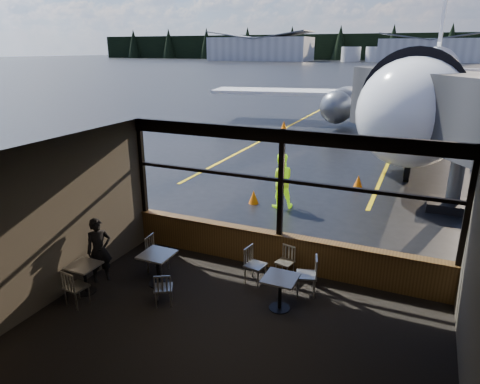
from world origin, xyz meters
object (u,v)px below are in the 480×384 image
Objects in this scene: cafe_table_left at (85,279)px; chair_near_w at (256,266)px; airliner at (435,42)px; chair_mid_w at (158,254)px; chair_left_s at (76,287)px; cafe_table_mid at (158,269)px; chair_mid_s at (163,288)px; jet_bridge at (447,140)px; cafe_table_near at (280,293)px; cone_nose at (358,181)px; cone_wing at (284,125)px; cone_extra at (254,197)px; passenger at (99,250)px; ground_crew at (280,181)px; chair_near_n at (285,263)px; chair_near_e at (306,275)px.

cafe_table_left is 3.85m from chair_near_w.
airliner reaches higher than chair_mid_w.
chair_left_s is at bearing -66.56° from cafe_table_left.
chair_mid_s is (0.58, -0.65, 0.00)m from cafe_table_mid.
jet_bridge is 11.44m from chair_left_s.
chair_left_s is at bearing -158.17° from cafe_table_near.
airliner is 48.97× the size of cafe_table_near.
cafe_table_mid is at bearing -108.03° from cone_nose.
cone_wing is at bearing 96.37° from cafe_table_left.
cafe_table_left is 11.27m from cone_nose.
cone_extra is at bearing 171.26° from chair_mid_w.
cone_nose is 0.88× the size of cone_wing.
passenger reaches higher than cafe_table_near.
passenger is 0.82× the size of ground_crew.
passenger reaches higher than cafe_table_mid.
cafe_table_near is (-3.00, -7.19, -2.15)m from jet_bridge.
chair_near_w is at bearing -30.84° from passenger.
jet_bridge reaches higher than cone_extra.
airliner is 22.71m from chair_near_n.
passenger is 10.77m from cone_nose.
chair_mid_w is at bearing 99.44° from chair_mid_s.
airliner is 39.90× the size of chair_near_e.
cone_extra is (-5.93, -1.38, -2.28)m from jet_bridge.
cafe_table_near is 21.57m from cone_wing.
airliner is 18.95m from cone_extra.
chair_near_w is (-3.02, -22.47, -5.18)m from airliner.
chair_mid_s is (-4.49, -24.09, -5.24)m from airliner.
chair_near_n is (0.55, 0.51, -0.05)m from chair_near_w.
chair_near_w is 0.75m from chair_near_n.
chair_near_e is 4.80m from passenger.
passenger is 6.53m from cone_extra.
cafe_table_near is at bearing -91.00° from cone_nose.
cafe_table_mid is at bearing 90.56° from chair_near_e.
airliner reaches higher than jet_bridge.
chair_near_n is 0.42× the size of ground_crew.
chair_left_s is (0.20, -0.46, 0.09)m from cafe_table_left.
chair_near_n is (-3.31, -5.90, -2.13)m from jet_bridge.
cafe_table_mid is 0.88× the size of chair_near_w.
passenger reaches higher than chair_left_s.
airliner is 53.12× the size of cafe_table_left.
chair_near_w reaches higher than cone_wing.
chair_near_n is 0.85× the size of chair_mid_w.
chair_near_w is (-1.21, -0.01, -0.01)m from chair_near_e.
chair_mid_s reaches higher than cone_extra.
cone_wing is at bearing -175.75° from chair_mid_w.
chair_mid_s is 1.63× the size of cone_extra.
chair_near_w is at bearing 25.27° from cafe_table_mid.
airliner is at bearing 161.49° from chair_mid_w.
chair_near_n reaches higher than cafe_table_mid.
cone_extra is (-3.09, -3.44, 0.00)m from cone_nose.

